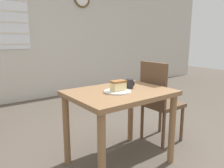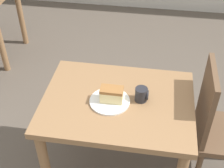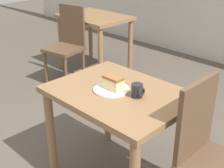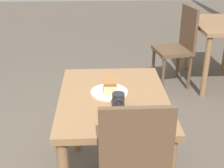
{
  "view_description": "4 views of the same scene",
  "coord_description": "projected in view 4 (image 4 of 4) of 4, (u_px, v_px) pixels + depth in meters",
  "views": [
    {
      "loc": [
        -1.24,
        -1.17,
        1.16
      ],
      "look_at": [
        -0.12,
        0.32,
        0.77
      ],
      "focal_mm": 35.0,
      "sensor_mm": 36.0,
      "label": 1
    },
    {
      "loc": [
        0.12,
        -1.04,
        1.93
      ],
      "look_at": [
        -0.09,
        0.33,
        0.79
      ],
      "focal_mm": 50.0,
      "sensor_mm": 36.0,
      "label": 2
    },
    {
      "loc": [
        1.19,
        -1.02,
        1.59
      ],
      "look_at": [
        -0.1,
        0.29,
        0.74
      ],
      "focal_mm": 50.0,
      "sensor_mm": 36.0,
      "label": 3
    },
    {
      "loc": [
        1.66,
        0.21,
        1.6
      ],
      "look_at": [
        -0.11,
        0.29,
        0.75
      ],
      "focal_mm": 50.0,
      "sensor_mm": 36.0,
      "label": 4
    }
  ],
  "objects": [
    {
      "name": "dining_table_far",
      "position": [
        221.0,
        34.0,
        3.56
      ],
      "size": [
        0.87,
        0.63,
        0.72
      ],
      "color": "olive",
      "rests_on": "ground_plane"
    },
    {
      "name": "cake_slice",
      "position": [
        110.0,
        86.0,
        1.94
      ],
      "size": [
        0.13,
        0.08,
        0.09
      ],
      "color": "beige",
      "rests_on": "plate"
    },
    {
      "name": "chair_far_corner",
      "position": [
        178.0,
        45.0,
        3.52
      ],
      "size": [
        0.44,
        0.44,
        0.91
      ],
      "rotation": [
        0.0,
        0.0,
        0.19
      ],
      "color": "brown",
      "rests_on": "ground_plane"
    },
    {
      "name": "coffee_mug",
      "position": [
        118.0,
        100.0,
        1.8
      ],
      "size": [
        0.08,
        0.07,
        0.09
      ],
      "color": "#232328",
      "rests_on": "dining_table_near"
    },
    {
      "name": "plate",
      "position": [
        109.0,
        92.0,
        1.98
      ],
      "size": [
        0.24,
        0.24,
        0.01
      ],
      "color": "white",
      "rests_on": "dining_table_near"
    },
    {
      "name": "dining_table_near",
      "position": [
        113.0,
        113.0,
        1.99
      ],
      "size": [
        0.89,
        0.67,
        0.7
      ],
      "color": "olive",
      "rests_on": "ground_plane"
    }
  ]
}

